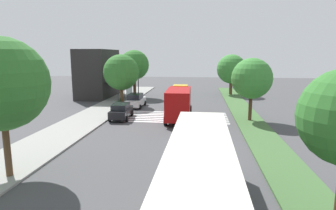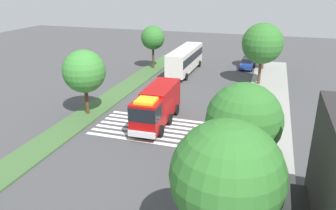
# 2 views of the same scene
# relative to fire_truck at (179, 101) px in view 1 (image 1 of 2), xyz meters

# --- Properties ---
(ground_plane) EXTENTS (120.00, 120.00, 0.00)m
(ground_plane) POSITION_rel_fire_truck_xyz_m (-0.06, 0.75, -1.97)
(ground_plane) COLOR #424244
(sidewalk) EXTENTS (60.00, 4.72, 0.14)m
(sidewalk) POSITION_rel_fire_truck_xyz_m (-0.06, 9.96, -1.90)
(sidewalk) COLOR gray
(sidewalk) RESTS_ON ground_plane
(median_strip) EXTENTS (60.00, 3.00, 0.14)m
(median_strip) POSITION_rel_fire_truck_xyz_m (-0.06, -7.59, -1.90)
(median_strip) COLOR #3D6033
(median_strip) RESTS_ON ground_plane
(crosswalk) EXTENTS (5.85, 12.32, 0.01)m
(crosswalk) POSITION_rel_fire_truck_xyz_m (0.95, 0.75, -1.97)
(crosswalk) COLOR silver
(crosswalk) RESTS_ON ground_plane
(fire_truck) EXTENTS (8.64, 2.86, 3.49)m
(fire_truck) POSITION_rel_fire_truck_xyz_m (0.00, 0.00, 0.00)
(fire_truck) COLOR #A50C0C
(fire_truck) RESTS_ON ground_plane
(parked_car_mid) EXTENTS (4.61, 2.20, 1.73)m
(parked_car_mid) POSITION_rel_fire_truck_xyz_m (-0.63, 6.39, -1.08)
(parked_car_mid) COLOR black
(parked_car_mid) RESTS_ON ground_plane
(parked_car_east) EXTENTS (4.79, 2.16, 1.85)m
(parked_car_east) POSITION_rel_fire_truck_xyz_m (6.50, 6.40, -1.03)
(parked_car_east) COLOR silver
(parked_car_east) RESTS_ON ground_plane
(transit_bus) EXTENTS (11.60, 2.96, 3.60)m
(transit_bus) POSITION_rel_fire_truck_xyz_m (-19.52, -2.33, 0.16)
(transit_bus) COLOR silver
(transit_bus) RESTS_ON ground_plane
(bus_stop_shelter) EXTENTS (3.50, 1.40, 2.46)m
(bus_stop_shelter) POSITION_rel_fire_truck_xyz_m (11.87, 8.92, -0.09)
(bus_stop_shelter) COLOR #4C4C51
(bus_stop_shelter) RESTS_ON sidewalk
(bench_near_shelter) EXTENTS (1.60, 0.50, 0.90)m
(bench_near_shelter) POSITION_rel_fire_truck_xyz_m (7.87, 8.94, -1.38)
(bench_near_shelter) COLOR #2D472D
(bench_near_shelter) RESTS_ON sidewalk
(street_lamp) EXTENTS (0.36, 0.36, 5.88)m
(street_lamp) POSITION_rel_fire_truck_xyz_m (16.49, 8.20, 1.65)
(street_lamp) COLOR #2D2D30
(street_lamp) RESTS_ON sidewalk
(storefront_building) EXTENTS (9.48, 5.54, 7.87)m
(storefront_building) POSITION_rel_fire_truck_xyz_m (15.00, 14.68, 1.96)
(storefront_building) COLOR #282626
(storefront_building) RESTS_ON ground_plane
(sidewalk_tree_west) EXTENTS (5.19, 5.19, 7.92)m
(sidewalk_tree_west) POSITION_rel_fire_truck_xyz_m (-16.36, 8.60, 3.48)
(sidewalk_tree_west) COLOR #513823
(sidewalk_tree_west) RESTS_ON sidewalk
(sidewalk_tree_center) EXTENTS (4.91, 4.91, 6.96)m
(sidewalk_tree_center) POSITION_rel_fire_truck_xyz_m (7.60, 8.60, 2.66)
(sidewalk_tree_center) COLOR #513823
(sidewalk_tree_center) RESTS_ON sidewalk
(sidewalk_tree_east) EXTENTS (4.86, 4.86, 7.67)m
(sidewalk_tree_east) POSITION_rel_fire_truck_xyz_m (15.46, 8.60, 3.38)
(sidewalk_tree_east) COLOR #47301E
(sidewalk_tree_east) RESTS_ON sidewalk
(median_tree_west) EXTENTS (4.25, 4.25, 6.58)m
(median_tree_west) POSITION_rel_fire_truck_xyz_m (-0.29, -7.59, 2.60)
(median_tree_west) COLOR #47301E
(median_tree_west) RESTS_ON median_strip
(median_tree_center) EXTENTS (5.04, 5.04, 6.97)m
(median_tree_center) POSITION_rel_fire_truck_xyz_m (19.85, -7.59, 2.59)
(median_tree_center) COLOR #513823
(median_tree_center) RESTS_ON median_strip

